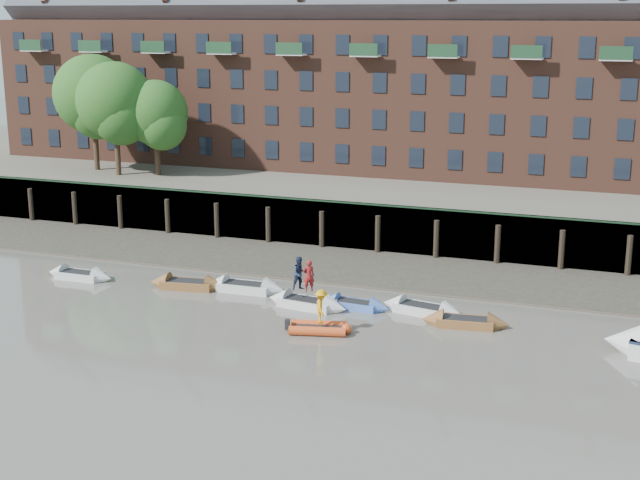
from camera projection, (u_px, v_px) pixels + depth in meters
The scene contains 18 objects.
ground at pixel (282, 377), 39.56m from camera, with size 220.00×220.00×0.00m, color #646058.
foreshore at pixel (391, 271), 55.96m from camera, with size 110.00×8.00×0.50m, color #3D382F.
mud_band at pixel (376, 286), 52.86m from camera, with size 110.00×1.60×0.10m, color #4C4336.
river_wall at pixel (409, 231), 59.55m from camera, with size 110.00×1.23×3.30m.
bank_terrace at pixel (451, 193), 71.96m from camera, with size 110.00×28.00×3.20m, color #5E594D.
apartment_terrace at pixel (459, 51), 70.11m from camera, with size 80.60×15.56×20.98m.
tree_cluster at pixel (114, 100), 70.76m from camera, with size 11.76×7.74×9.40m.
rowboat_0 at pixel (80, 275), 54.18m from camera, with size 4.45×1.30×1.29m.
rowboat_1 at pixel (188, 284), 52.30m from camera, with size 4.89×2.01×1.38m.
rowboat_2 at pixel (245, 287), 51.74m from camera, with size 4.94×1.57×1.42m.
rowboat_3 at pixel (307, 303), 48.86m from camera, with size 4.91×1.97×1.39m.
rowboat_4 at pixel (355, 305), 48.76m from camera, with size 4.09×1.44×1.17m.
rowboat_5 at pixel (423, 309), 47.90m from camera, with size 4.87×2.20×1.36m.
rowboat_6 at pixel (465, 322), 45.92m from camera, with size 4.65×1.88×1.31m.
rib_tender at pixel (321, 328), 45.03m from camera, with size 3.22×2.11×0.54m.
person_rower_a at pixel (309, 276), 48.49m from camera, with size 0.64×0.42×1.77m, color maroon.
person_rower_b at pixel (300, 273), 48.76m from camera, with size 0.91×0.71×1.86m, color #19233F.
person_rib_crew at pixel (321, 307), 44.71m from camera, with size 1.14×0.65×1.76m, color orange.
Camera 1 is at (14.21, -34.05, 15.62)m, focal length 50.00 mm.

